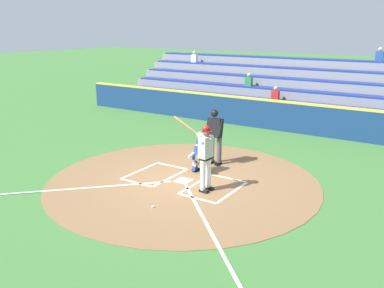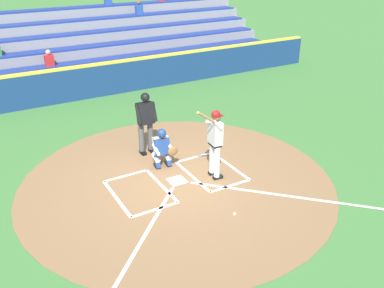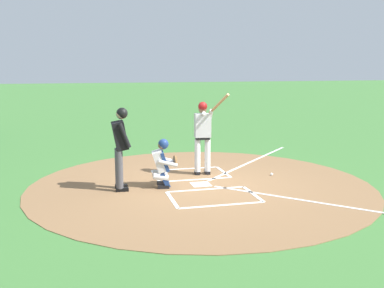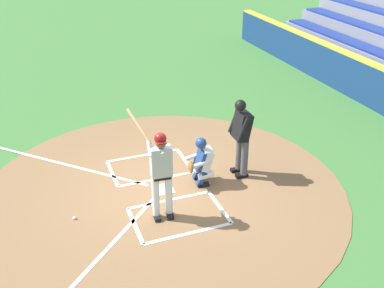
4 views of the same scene
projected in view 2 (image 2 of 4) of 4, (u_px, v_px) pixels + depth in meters
name	position (u px, v px, depth m)	size (l,w,h in m)	color
ground_plane	(177.00, 181.00, 10.78)	(120.00, 120.00, 0.00)	#427A38
dirt_circle	(177.00, 181.00, 10.78)	(8.00, 8.00, 0.01)	olive
home_plate_and_chalk	(194.00, 197.00, 10.09)	(7.93, 4.91, 0.01)	white
batter	(215.00, 139.00, 10.48)	(0.97, 0.66, 2.13)	white
catcher	(162.00, 147.00, 11.24)	(0.59, 0.66, 1.13)	black
plate_umpire	(146.00, 119.00, 11.76)	(0.59, 0.41, 1.86)	#4C4C51
baseball	(235.00, 214.00, 9.41)	(0.07, 0.07, 0.07)	white
backstop_wall	(87.00, 82.00, 16.35)	(22.00, 0.36, 1.31)	navy
bleacher_stand	(61.00, 53.00, 19.19)	(20.00, 5.10, 3.45)	gray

